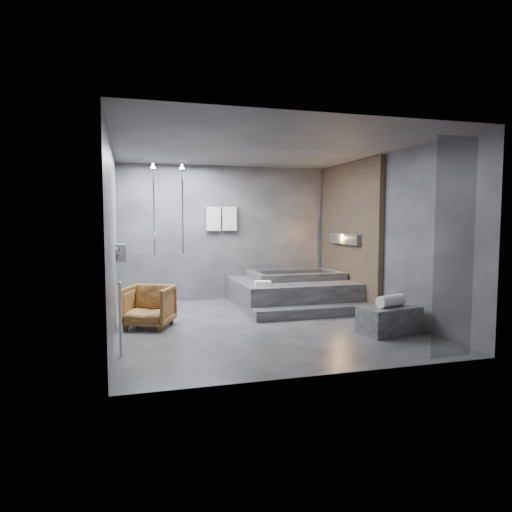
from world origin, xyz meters
name	(u,v)px	position (x,y,z in m)	size (l,w,h in m)	color
room	(280,217)	(0.40, 0.24, 1.73)	(5.00, 5.04, 2.82)	#2C2C2E
tub_deck	(291,292)	(1.05, 1.45, 0.25)	(2.20, 2.00, 0.50)	#313133
tub_step	(315,312)	(1.05, 0.27, 0.09)	(2.20, 0.36, 0.18)	#313133
concrete_bench	(389,320)	(1.67, -1.08, 0.20)	(0.88, 0.49, 0.40)	#313133
driftwood_chair	(149,306)	(-1.75, 0.30, 0.33)	(0.70, 0.72, 0.65)	#4F3013
rolled_towel	(391,301)	(1.69, -1.08, 0.48)	(0.17, 0.17, 0.48)	white
deck_towel	(263,283)	(0.29, 0.87, 0.54)	(0.29, 0.21, 0.08)	white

